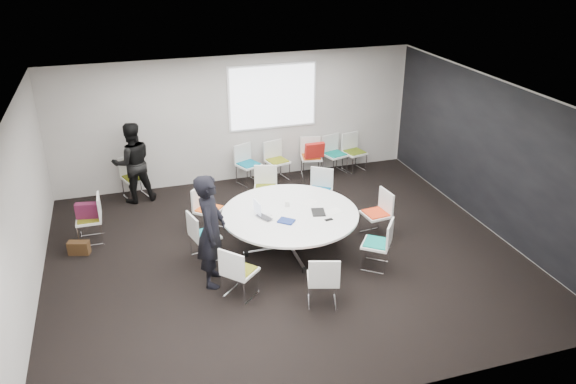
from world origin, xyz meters
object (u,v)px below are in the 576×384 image
object	(u,v)px
chair_ring_e	(205,244)
laptop	(266,217)
maroon_bag	(87,211)
chair_back_c	(311,164)
brown_bag	(79,248)
cup	(287,204)
chair_back_b	(277,168)
chair_ring_d	(209,218)
chair_ring_g	(323,289)
chair_back_d	(335,161)
conference_table	(290,221)
chair_back_e	(354,159)
chair_back_a	(248,172)
person_main	(211,231)
chair_ring_b	(319,199)
chair_ring_h	(376,253)
chair_person_back	(135,185)
chair_ring_a	(376,222)
chair_spare_left	(91,227)
person_back	(133,163)
chair_ring_c	(266,197)
chair_ring_f	(240,281)

from	to	relation	value
chair_ring_e	laptop	world-z (taller)	chair_ring_e
maroon_bag	chair_back_c	bearing A→B (deg)	19.12
chair_back_c	brown_bag	bearing A→B (deg)	34.24
chair_back_c	cup	bearing A→B (deg)	74.48
chair_back_b	chair_ring_d	bearing A→B (deg)	31.64
chair_ring_g	chair_back_d	bearing A→B (deg)	83.38
conference_table	chair_back_e	xyz separation A→B (m)	(2.52, 3.02, -0.28)
chair_back_a	person_main	distance (m)	3.97
conference_table	chair_ring_b	distance (m)	1.60
chair_back_a	cup	bearing A→B (deg)	66.79
chair_ring_b	chair_ring_h	world-z (taller)	same
chair_ring_d	laptop	xyz separation A→B (m)	(0.81, -1.14, 0.47)
person_main	laptop	size ratio (longest dim) A/B	5.81
maroon_bag	conference_table	bearing A→B (deg)	-21.73
chair_back_d	chair_person_back	size ratio (longest dim) A/B	1.00
chair_ring_b	chair_ring_h	size ratio (longest dim) A/B	1.00
chair_back_c	cup	size ratio (longest dim) A/B	9.78
chair_person_back	brown_bag	distance (m)	2.36
chair_ring_a	cup	bearing A→B (deg)	75.01
chair_back_c	laptop	size ratio (longest dim) A/B	2.73
chair_spare_left	person_back	distance (m)	1.84
chair_back_a	brown_bag	world-z (taller)	chair_back_a
chair_person_back	maroon_bag	size ratio (longest dim) A/B	2.20
chair_ring_e	brown_bag	size ratio (longest dim) A/B	2.44
cup	chair_person_back	bearing A→B (deg)	132.25
conference_table	chair_ring_g	world-z (taller)	chair_ring_g
chair_ring_g	brown_bag	xyz separation A→B (m)	(-3.57, 2.63, -0.16)
chair_back_b	person_back	size ratio (longest dim) A/B	0.52
chair_ring_c	chair_ring_d	distance (m)	1.38
conference_table	chair_spare_left	size ratio (longest dim) A/B	2.70
conference_table	chair_spare_left	bearing A→B (deg)	158.18
chair_person_back	cup	world-z (taller)	chair_person_back
chair_ring_f	person_back	xyz separation A→B (m)	(-1.32, 3.98, 0.58)
chair_ring_h	person_main	bearing A→B (deg)	119.19
chair_back_e	chair_person_back	distance (m)	5.01
chair_ring_a	chair_ring_f	size ratio (longest dim) A/B	1.00
chair_ring_a	person_back	size ratio (longest dim) A/B	0.52
chair_back_b	chair_back_e	xyz separation A→B (m)	(1.88, 0.00, 0.00)
chair_person_back	person_back	size ratio (longest dim) A/B	0.52
chair_ring_e	brown_bag	world-z (taller)	chair_ring_e
conference_table	chair_back_a	size ratio (longest dim) A/B	2.70
chair_ring_e	person_back	xyz separation A→B (m)	(-0.99, 2.72, 0.58)
chair_ring_b	chair_spare_left	xyz separation A→B (m)	(-4.36, 0.12, 0.00)
chair_ring_h	chair_back_a	xyz separation A→B (m)	(-1.23, 4.01, 0.00)
chair_back_d	chair_back_c	bearing A→B (deg)	-15.51
chair_ring_d	chair_ring_h	world-z (taller)	same
chair_ring_d	maroon_bag	bearing A→B (deg)	-54.93
chair_ring_b	chair_person_back	bearing A→B (deg)	6.38
chair_person_back	person_main	world-z (taller)	person_main
chair_spare_left	person_back	bearing A→B (deg)	-29.55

